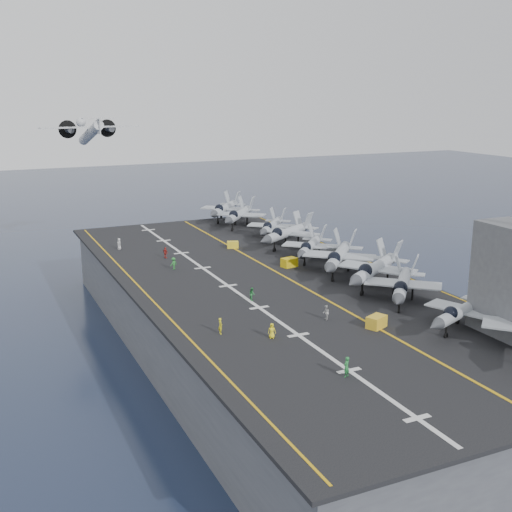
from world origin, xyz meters
name	(u,v)px	position (x,y,z in m)	size (l,w,h in m)	color
ground	(268,350)	(0.00, 0.00, 0.00)	(500.00, 500.00, 0.00)	#142135
hull	(268,317)	(0.00, 0.00, 5.00)	(36.00, 90.00, 10.00)	#56595E
flight_deck	(268,282)	(0.00, 0.00, 10.20)	(38.00, 92.00, 0.40)	black
foul_line	(287,278)	(3.00, 0.00, 10.42)	(0.35, 90.00, 0.02)	gold
landing_centerline	(228,286)	(-6.00, 0.00, 10.42)	(0.50, 90.00, 0.02)	silver
deck_edge_port	(148,296)	(-17.00, 0.00, 10.42)	(0.25, 90.00, 0.02)	gold
deck_edge_stbd	(379,266)	(18.50, 0.00, 10.42)	(0.25, 90.00, 0.02)	gold
fighter_jet_1	(462,310)	(11.22, -25.81, 12.62)	(15.09, 12.76, 4.45)	#9DA6AF
fighter_jet_2	(403,284)	(10.97, -15.52, 12.85)	(16.41, 16.78, 4.90)	#9EA8AE
fighter_jet_3	(375,268)	(11.63, -8.60, 13.08)	(18.57, 17.26, 5.37)	gray
fighter_jet_4	(338,255)	(10.82, -0.77, 13.07)	(17.90, 18.31, 5.34)	gray
fighter_jet_5	(310,245)	(10.98, 7.68, 12.72)	(15.60, 15.88, 4.64)	#919AA0
fighter_jet_6	(287,232)	(11.73, 16.90, 12.98)	(17.86, 16.30, 5.16)	gray
fighter_jet_7	(272,225)	(12.36, 24.23, 12.71)	(15.36, 15.90, 4.62)	#9CA5AC
fighter_jet_8	(239,214)	(10.78, 35.56, 12.97)	(17.12, 17.68, 5.14)	#A2AAB2
tow_cart_a	(376,322)	(2.97, -21.55, 11.07)	(2.64, 2.23, 1.35)	gold
tow_cart_b	(289,262)	(6.06, 5.26, 11.08)	(2.52, 1.91, 1.36)	yellow
tow_cart_c	(233,245)	(2.99, 19.88, 10.96)	(2.17, 1.78, 1.12)	yellow
crew_0	(272,331)	(-8.96, -19.56, 11.23)	(1.17, 1.00, 1.66)	yellow
crew_1	(220,326)	(-13.44, -16.10, 11.31)	(0.83, 1.15, 1.81)	yellow
crew_2	(252,294)	(-5.61, -7.04, 11.24)	(0.82, 1.10, 1.69)	#2B863F
crew_3	(174,263)	(-10.09, 11.14, 11.30)	(1.27, 1.07, 1.80)	#288731
crew_4	(165,253)	(-9.28, 17.98, 11.28)	(1.13, 1.27, 1.77)	#B0261F
crew_5	(119,244)	(-14.55, 26.85, 11.35)	(0.95, 1.25, 1.89)	silver
crew_6	(346,367)	(-6.96, -31.01, 11.38)	(1.41, 1.23, 1.97)	#237F37
crew_7	(326,313)	(-0.84, -17.05, 11.26)	(1.10, 1.24, 1.73)	silver
transport_plane	(91,133)	(-12.56, 56.76, 27.81)	(21.13, 15.31, 4.74)	silver
fighter_jet_9	(224,208)	(10.78, 43.00, 12.97)	(17.12, 17.68, 5.14)	#A2AAB2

